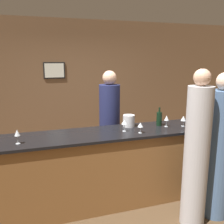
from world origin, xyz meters
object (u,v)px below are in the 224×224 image
at_px(guest_1, 219,152).
at_px(wine_bottle_0, 159,119).
at_px(ice_bucket, 129,121).
at_px(bartender, 110,130).
at_px(guest_0, 196,155).

relative_size(guest_1, wine_bottle_0, 6.80).
bearing_deg(wine_bottle_0, guest_1, -62.01).
distance_m(wine_bottle_0, ice_bucket, 0.45).
height_order(guest_1, wine_bottle_0, guest_1).
relative_size(bartender, guest_0, 0.96).
distance_m(guest_1, ice_bucket, 1.25).
height_order(guest_0, wine_bottle_0, guest_0).
relative_size(wine_bottle_0, ice_bucket, 1.59).
relative_size(guest_0, ice_bucket, 11.06).
height_order(wine_bottle_0, ice_bucket, wine_bottle_0).
bearing_deg(guest_0, ice_bucket, 116.77).
bearing_deg(ice_bucket, bartender, 105.02).
xyz_separation_m(bartender, guest_0, (0.61, -1.45, 0.05)).
bearing_deg(bartender, wine_bottle_0, 134.42).
bearing_deg(ice_bucket, guest_0, -63.23).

